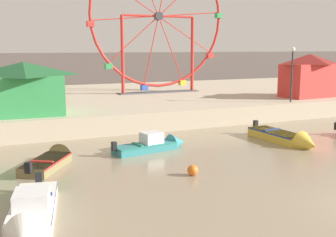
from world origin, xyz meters
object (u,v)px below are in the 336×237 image
Objects in this scene: carnival_booth_red_striped at (309,75)px; motorboat_teal_painted at (156,144)px; mooring_buoy_orange at (193,170)px; carnival_booth_green_kiosk at (24,87)px; motorboat_olive_wood at (53,160)px; promenade_lamp_near at (292,66)px; ferris_wheel_red_frame at (158,19)px; motorboat_mustard_yellow at (287,138)px; motorboat_white_red_stripe at (31,216)px.

motorboat_teal_painted is at bearing -160.62° from carnival_booth_red_striped.
mooring_buoy_orange is (-0.30, -4.64, -0.06)m from motorboat_teal_painted.
carnival_booth_green_kiosk is 11.03× the size of mooring_buoy_orange.
motorboat_olive_wood is 0.97× the size of promenade_lamp_near.
motorboat_teal_painted is at bearing -50.28° from motorboat_olive_wood.
carnival_booth_red_striped is at bearing -37.94° from motorboat_olive_wood.
promenade_lamp_near is 8.91× the size of mooring_buoy_orange.
ferris_wheel_red_frame is 3.19× the size of promenade_lamp_near.
motorboat_mustard_yellow is 15.29m from carnival_booth_green_kiosk.
motorboat_teal_painted is 9.83× the size of mooring_buoy_orange.
motorboat_teal_painted reaches higher than motorboat_mustard_yellow.
motorboat_olive_wood is (1.62, 6.39, -0.07)m from motorboat_white_red_stripe.
mooring_buoy_orange is at bearing -62.41° from carnival_booth_green_kiosk.
motorboat_mustard_yellow is 0.97× the size of motorboat_white_red_stripe.
carnival_booth_red_striped is 1.23× the size of promenade_lamp_near.
motorboat_mustard_yellow reaches higher than mooring_buoy_orange.
carnival_booth_green_kiosk reaches higher than motorboat_mustard_yellow.
ferris_wheel_red_frame is 12.20m from promenade_lamp_near.
motorboat_olive_wood is 22.55m from carnival_booth_red_striped.
motorboat_white_red_stripe is at bearing -121.12° from ferris_wheel_red_frame.
motorboat_white_red_stripe is 22.96m from promenade_lamp_near.
motorboat_white_red_stripe reaches higher than motorboat_olive_wood.
ferris_wheel_red_frame is (11.50, 15.35, 7.29)m from motorboat_olive_wood.
carnival_booth_red_striped is 4.01m from promenade_lamp_near.
mooring_buoy_orange is (4.91, -3.98, 0.00)m from motorboat_olive_wood.
carnival_booth_green_kiosk is at bearing -146.25° from ferris_wheel_red_frame.
motorboat_mustard_yellow is 7.21m from motorboat_teal_painted.
motorboat_white_red_stripe is at bearing -70.54° from motorboat_mustard_yellow.
mooring_buoy_orange is at bearing -148.56° from carnival_booth_red_striped.
ferris_wheel_red_frame reaches higher than promenade_lamp_near.
ferris_wheel_red_frame is 15.01m from carnival_booth_green_kiosk.
motorboat_white_red_stripe is 6.59m from motorboat_olive_wood.
mooring_buoy_orange is at bearing -108.84° from ferris_wheel_red_frame.
motorboat_olive_wood is at bearing -164.34° from carnival_booth_red_striped.
motorboat_white_red_stripe is 1.29× the size of promenade_lamp_near.
motorboat_mustard_yellow is 17.74m from ferris_wheel_red_frame.
motorboat_olive_wood is 6.32m from mooring_buoy_orange.
carnival_booth_green_kiosk is at bearing 118.30° from motorboat_teal_painted.
motorboat_teal_painted is 1.10× the size of promenade_lamp_near.
carnival_booth_green_kiosk is at bearing 176.29° from carnival_booth_red_striped.
motorboat_olive_wood is at bearing -84.44° from carnival_booth_green_kiosk.
motorboat_white_red_stripe is 9.81m from motorboat_teal_painted.
promenade_lamp_near is (6.20, -9.83, -3.72)m from ferris_wheel_red_frame.
promenade_lamp_near is at bearing -153.43° from carnival_booth_red_striped.
motorboat_white_red_stripe is 14.10m from carnival_booth_green_kiosk.
carnival_booth_green_kiosk is 12.83m from mooring_buoy_orange.
ferris_wheel_red_frame is 21.68m from mooring_buoy_orange.
motorboat_white_red_stripe is 26.39m from ferris_wheel_red_frame.
mooring_buoy_orange is at bearing -104.79° from motorboat_teal_painted.
carnival_booth_green_kiosk reaches higher than mooring_buoy_orange.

